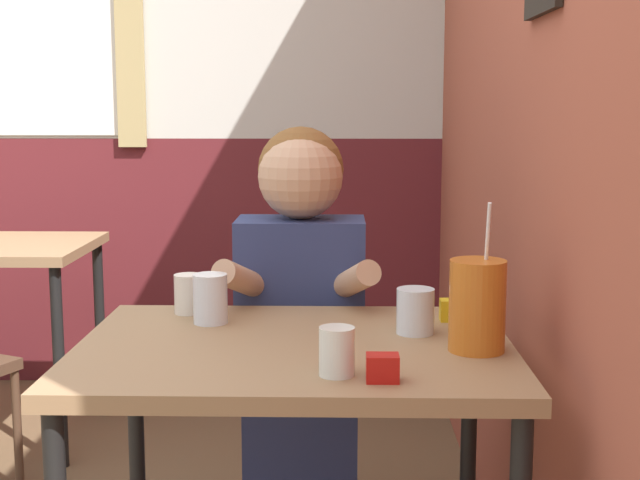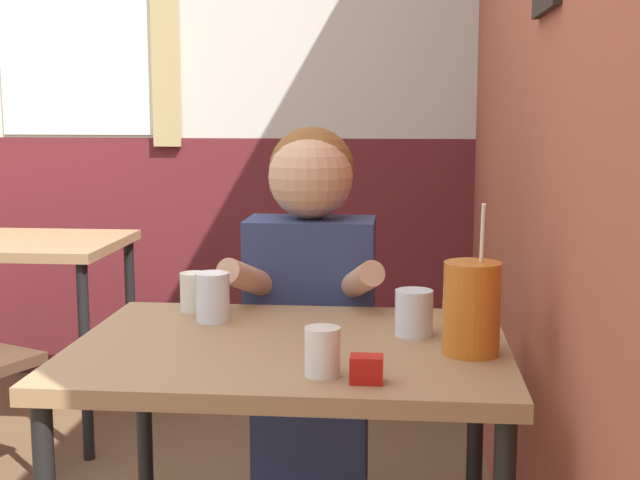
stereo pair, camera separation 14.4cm
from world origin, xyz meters
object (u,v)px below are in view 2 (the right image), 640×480
object	(u,v)px
main_table	(290,378)
person_seated	(311,328)
background_table	(12,264)
cocktail_pitcher	(472,308)

from	to	relation	value
main_table	person_seated	size ratio (longest dim) A/B	0.77
background_table	cocktail_pitcher	bearing A→B (deg)	-41.20
main_table	background_table	bearing A→B (deg)	132.23
background_table	cocktail_pitcher	xyz separation A→B (m)	(1.61, -1.41, 0.19)
background_table	person_seated	world-z (taller)	person_seated
main_table	background_table	world-z (taller)	same
background_table	person_seated	xyz separation A→B (m)	(1.22, -0.85, -0.00)
person_seated	background_table	bearing A→B (deg)	145.17
main_table	person_seated	bearing A→B (deg)	91.14
background_table	main_table	bearing A→B (deg)	-47.77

